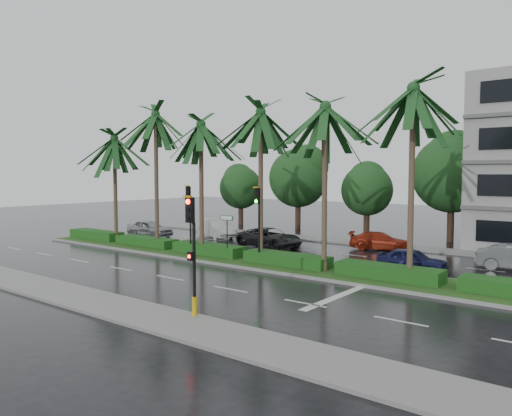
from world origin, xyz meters
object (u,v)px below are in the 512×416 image
Objects in this scene: signal_median_left at (189,209)px; car_darkgrey at (270,238)px; car_blue at (412,260)px; car_white at (216,228)px; signal_near at (192,251)px; car_silver at (150,228)px; car_red at (380,241)px; street_sign at (227,226)px.

signal_median_left is 6.83m from car_darkgrey.
car_blue is (13.00, 3.78, -2.37)m from signal_median_left.
car_white is 6.99m from car_darkgrey.
signal_near reaches higher than car_white.
car_silver is at bearing 101.32° from car_darkgrey.
signal_near is 24.34m from car_silver.
car_red is (6.73, 3.73, -0.08)m from car_darkgrey.
car_silver is 0.99× the size of car_red.
car_silver reaches higher than car_blue.
street_sign is (3.00, 0.18, -0.87)m from signal_median_left.
car_silver is (-12.49, 4.59, -1.41)m from street_sign.
signal_median_left is at bearing -176.53° from street_sign.
signal_near is 1.18× the size of car_blue.
car_blue is (4.50, -6.12, 0.02)m from car_red.
car_white is (-4.99, 7.94, -2.25)m from signal_median_left.
signal_median_left is 0.88× the size of car_darkgrey.
car_white is (-14.99, 17.63, -1.76)m from signal_near.
car_silver is 22.51m from car_blue.
car_white is at bearing 135.85° from street_sign.
signal_median_left is 13.27m from car_red.
street_sign is 0.71× the size of car_blue.
signal_near is 1.68× the size of street_sign.
car_darkgrey is at bearing 98.87° from car_red.
car_white is 0.91× the size of car_darkgrey.
car_white is at bearing 79.59° from car_darkgrey.
street_sign is 13.38m from car_silver.
car_silver reaches higher than car_darkgrey.
street_sign is at bearing 3.47° from signal_median_left.
signal_median_left reaches higher than signal_near.
car_red is at bearing 30.05° from car_blue.
car_silver is 0.84× the size of car_darkgrey.
street_sign is 0.52× the size of car_darkgrey.
signal_median_left reaches higher than car_white.
car_white is (-7.99, 7.76, -1.38)m from street_sign.
signal_near is at bearing -54.66° from street_sign.
car_blue is at bearing 19.81° from street_sign.
street_sign reaches higher than car_silver.
signal_near is at bearing -131.04° from car_silver.
car_blue is (17.99, -4.16, -0.12)m from car_white.
car_darkgrey is (11.26, 1.41, -0.02)m from car_silver.
car_blue reaches higher than car_red.
car_white is (4.50, 3.17, 0.04)m from car_silver.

